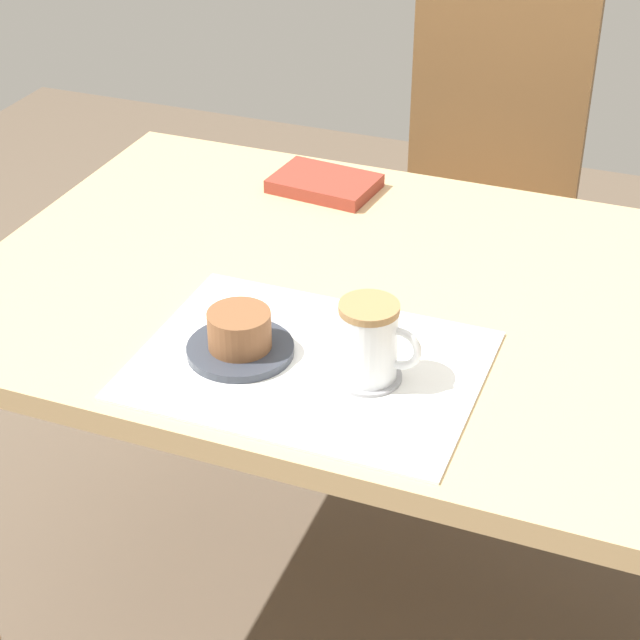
{
  "coord_description": "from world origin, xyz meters",
  "views": [
    {
      "loc": [
        0.4,
        -1.33,
        1.55
      ],
      "look_at": [
        -0.05,
        -0.19,
        0.77
      ],
      "focal_mm": 60.0,
      "sensor_mm": 36.0,
      "label": 1
    }
  ],
  "objects_px": {
    "small_book": "(324,183)",
    "coffee_mug": "(370,341)",
    "pastry_plate": "(240,349)",
    "dining_table": "(391,331)",
    "pastry": "(239,329)",
    "wooden_chair": "(479,199)"
  },
  "relations": [
    {
      "from": "pastry",
      "to": "small_book",
      "type": "bearing_deg",
      "value": 98.65
    },
    {
      "from": "pastry_plate",
      "to": "small_book",
      "type": "relative_size",
      "value": 0.82
    },
    {
      "from": "wooden_chair",
      "to": "coffee_mug",
      "type": "bearing_deg",
      "value": 95.08
    },
    {
      "from": "wooden_chair",
      "to": "pastry",
      "type": "distance_m",
      "value": 1.02
    },
    {
      "from": "dining_table",
      "to": "coffee_mug",
      "type": "height_order",
      "value": "coffee_mug"
    },
    {
      "from": "coffee_mug",
      "to": "small_book",
      "type": "height_order",
      "value": "coffee_mug"
    },
    {
      "from": "wooden_chair",
      "to": "pastry",
      "type": "relative_size",
      "value": 11.03
    },
    {
      "from": "pastry_plate",
      "to": "coffee_mug",
      "type": "height_order",
      "value": "coffee_mug"
    },
    {
      "from": "pastry_plate",
      "to": "pastry",
      "type": "relative_size",
      "value": 1.7
    },
    {
      "from": "dining_table",
      "to": "small_book",
      "type": "relative_size",
      "value": 7.21
    },
    {
      "from": "small_book",
      "to": "coffee_mug",
      "type": "bearing_deg",
      "value": -57.41
    },
    {
      "from": "pastry_plate",
      "to": "coffee_mug",
      "type": "bearing_deg",
      "value": 2.53
    },
    {
      "from": "dining_table",
      "to": "pastry",
      "type": "xyz_separation_m",
      "value": [
        -0.14,
        -0.24,
        0.11
      ]
    },
    {
      "from": "wooden_chair",
      "to": "coffee_mug",
      "type": "relative_size",
      "value": 8.57
    },
    {
      "from": "dining_table",
      "to": "small_book",
      "type": "height_order",
      "value": "small_book"
    },
    {
      "from": "dining_table",
      "to": "pastry_plate",
      "type": "xyz_separation_m",
      "value": [
        -0.14,
        -0.24,
        0.08
      ]
    },
    {
      "from": "wooden_chair",
      "to": "small_book",
      "type": "relative_size",
      "value": 5.35
    },
    {
      "from": "pastry_plate",
      "to": "small_book",
      "type": "distance_m",
      "value": 0.54
    },
    {
      "from": "dining_table",
      "to": "wooden_chair",
      "type": "xyz_separation_m",
      "value": [
        -0.04,
        0.75,
        -0.12
      ]
    },
    {
      "from": "pastry_plate",
      "to": "small_book",
      "type": "bearing_deg",
      "value": 98.65
    },
    {
      "from": "coffee_mug",
      "to": "pastry_plate",
      "type": "bearing_deg",
      "value": -177.47
    },
    {
      "from": "wooden_chair",
      "to": "small_book",
      "type": "distance_m",
      "value": 0.53
    }
  ]
}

